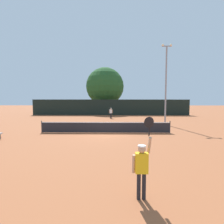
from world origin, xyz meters
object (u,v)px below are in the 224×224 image
object	(u,v)px
large_tree	(105,86)
light_pole	(166,80)
player_serving	(142,164)
parked_car_near	(74,108)
player_receiving	(111,112)
tennis_ball	(113,128)
parked_car_mid	(139,109)

from	to	relation	value
large_tree	light_pole	bearing A→B (deg)	-64.86
player_serving	parked_car_near	distance (m)	36.41
parked_car_near	large_tree	bearing A→B (deg)	-24.71
player_serving	player_receiving	xyz separation A→B (m)	(-1.49, 21.93, -0.15)
player_receiving	tennis_ball	world-z (taller)	player_receiving
player_serving	large_tree	world-z (taller)	large_tree
player_serving	parked_car_mid	world-z (taller)	player_serving
tennis_ball	large_tree	world-z (taller)	large_tree
player_receiving	parked_car_near	bearing A→B (deg)	-56.66
player_serving	player_receiving	size ratio (longest dim) A/B	1.60
player_serving	parked_car_mid	distance (m)	33.32
light_pole	parked_car_mid	size ratio (longest dim) A/B	2.16
light_pole	parked_car_near	distance (m)	25.03
player_serving	parked_car_mid	xyz separation A→B (m)	(4.35, 33.04, -0.33)
parked_car_mid	player_serving	bearing A→B (deg)	-95.60
large_tree	parked_car_near	distance (m)	8.89
parked_car_near	parked_car_mid	size ratio (longest dim) A/B	1.02
parked_car_near	parked_car_mid	bearing A→B (deg)	-12.75
player_serving	large_tree	xyz separation A→B (m)	(-3.00, 32.46, 4.41)
parked_car_mid	player_receiving	bearing A→B (deg)	-115.82
player_receiving	light_pole	xyz separation A→B (m)	(6.46, -6.45, 4.21)
light_pole	tennis_ball	bearing A→B (deg)	-158.06
player_receiving	tennis_ball	xyz separation A→B (m)	(0.40, -8.90, -0.93)
player_receiving	parked_car_mid	bearing A→B (deg)	-117.72
large_tree	parked_car_mid	world-z (taller)	large_tree
tennis_ball	parked_car_near	bearing A→B (deg)	112.27
player_receiving	parked_car_near	xyz separation A→B (m)	(-8.59, 13.06, -0.18)
parked_car_near	player_receiving	bearing A→B (deg)	-61.70
player_serving	large_tree	bearing A→B (deg)	95.27
player_receiving	parked_car_near	world-z (taller)	parked_car_near
tennis_ball	parked_car_near	world-z (taller)	parked_car_near
light_pole	parked_car_near	xyz separation A→B (m)	(-15.05, 19.51, -4.39)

